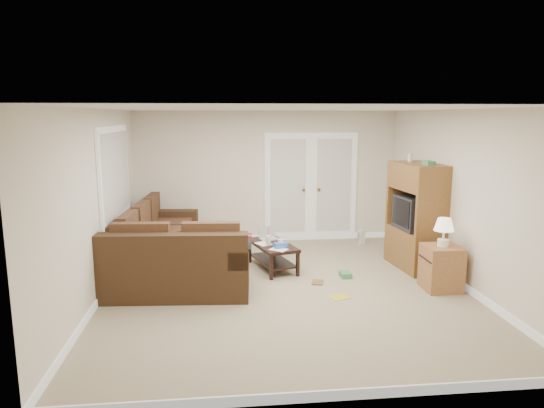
{
  "coord_description": "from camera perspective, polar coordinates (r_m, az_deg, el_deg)",
  "views": [
    {
      "loc": [
        -0.88,
        -6.45,
        2.41
      ],
      "look_at": [
        -0.12,
        0.68,
        1.1
      ],
      "focal_mm": 32.0,
      "sensor_mm": 36.0,
      "label": 1
    }
  ],
  "objects": [
    {
      "name": "wall_right",
      "position": [
        7.37,
        21.32,
        0.59
      ],
      "size": [
        0.02,
        5.5,
        2.5
      ],
      "primitive_type": "cube",
      "color": "silver",
      "rests_on": "floor"
    },
    {
      "name": "floor_book",
      "position": [
        7.21,
        4.74,
        -9.13
      ],
      "size": [
        0.22,
        0.26,
        0.02
      ],
      "primitive_type": "imported",
      "rotation": [
        0.0,
        0.0,
        -0.28
      ],
      "color": "brown",
      "rests_on": "floor"
    },
    {
      "name": "tv_armoire",
      "position": [
        8.01,
        16.65,
        -1.32
      ],
      "size": [
        0.68,
        1.1,
        1.81
      ],
      "rotation": [
        0.0,
        0.0,
        0.11
      ],
      "color": "brown",
      "rests_on": "floor"
    },
    {
      "name": "wall_back",
      "position": [
        9.31,
        -0.59,
        3.2
      ],
      "size": [
        5.0,
        0.02,
        2.5
      ],
      "primitive_type": "cube",
      "color": "silver",
      "rests_on": "floor"
    },
    {
      "name": "coffee_table",
      "position": [
        7.75,
        0.06,
        -6.01
      ],
      "size": [
        0.78,
        1.12,
        0.69
      ],
      "rotation": [
        0.0,
        0.0,
        0.29
      ],
      "color": "black",
      "rests_on": "floor"
    },
    {
      "name": "baseboards",
      "position": [
        6.92,
        1.63,
        -9.58
      ],
      "size": [
        5.0,
        5.5,
        0.1
      ],
      "primitive_type": null,
      "color": "white",
      "rests_on": "floor"
    },
    {
      "name": "floor_greenbox",
      "position": [
        7.49,
        8.63,
        -8.21
      ],
      "size": [
        0.16,
        0.21,
        0.08
      ],
      "primitive_type": "cube",
      "rotation": [
        0.0,
        0.0,
        0.05
      ],
      "color": "#3E894C",
      "rests_on": "floor"
    },
    {
      "name": "floor",
      "position": [
        6.94,
        1.63,
        -9.97
      ],
      "size": [
        5.5,
        5.5,
        0.0
      ],
      "primitive_type": "plane",
      "color": "tan",
      "rests_on": "ground"
    },
    {
      "name": "side_cabinet",
      "position": [
        7.21,
        19.32,
        -6.69
      ],
      "size": [
        0.49,
        0.49,
        1.02
      ],
      "rotation": [
        0.0,
        0.0,
        -0.01
      ],
      "color": "#9B6839",
      "rests_on": "floor"
    },
    {
      "name": "space_heater",
      "position": [
        9.36,
        10.48,
        -3.86
      ],
      "size": [
        0.13,
        0.12,
        0.28
      ],
      "primitive_type": "cube",
      "rotation": [
        0.0,
        0.0,
        0.29
      ],
      "color": "silver",
      "rests_on": "floor"
    },
    {
      "name": "floor_magazine",
      "position": [
        6.71,
        7.97,
        -10.79
      ],
      "size": [
        0.32,
        0.29,
        0.01
      ],
      "primitive_type": "cube",
      "rotation": [
        0.0,
        0.0,
        0.37
      ],
      "color": "gold",
      "rests_on": "floor"
    },
    {
      "name": "window_left",
      "position": [
        7.67,
        -17.98,
        3.41
      ],
      "size": [
        0.05,
        1.92,
        1.42
      ],
      "color": "white",
      "rests_on": "wall_left"
    },
    {
      "name": "sectional_sofa",
      "position": [
        7.53,
        -12.37,
        -5.67
      ],
      "size": [
        2.06,
        3.12,
        0.92
      ],
      "rotation": [
        0.0,
        0.0,
        -0.07
      ],
      "color": "#3C2817",
      "rests_on": "floor"
    },
    {
      "name": "wall_left",
      "position": [
        6.75,
        -19.85,
        -0.16
      ],
      "size": [
        0.02,
        5.5,
        2.5
      ],
      "primitive_type": "cube",
      "color": "silver",
      "rests_on": "floor"
    },
    {
      "name": "french_doors",
      "position": [
        9.43,
        4.59,
        1.94
      ],
      "size": [
        1.8,
        0.05,
        2.13
      ],
      "color": "white",
      "rests_on": "floor"
    },
    {
      "name": "wall_front",
      "position": [
        3.98,
        7.04,
        -6.7
      ],
      "size": [
        5.0,
        0.02,
        2.5
      ],
      "primitive_type": "cube",
      "color": "silver",
      "rests_on": "floor"
    },
    {
      "name": "ceiling",
      "position": [
        6.51,
        1.74,
        11.14
      ],
      "size": [
        5.0,
        5.5,
        0.02
      ],
      "primitive_type": "cube",
      "color": "silver",
      "rests_on": "wall_back"
    }
  ]
}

